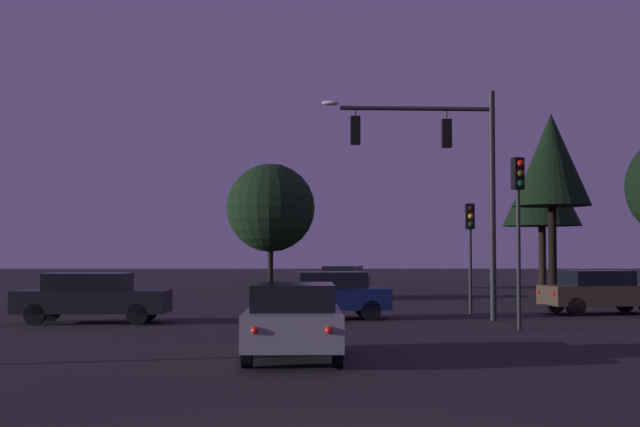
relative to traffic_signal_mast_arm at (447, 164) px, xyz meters
name	(u,v)px	position (x,y,z in m)	size (l,w,h in m)	color
ground_plane	(318,309)	(-3.98, 5.71, -4.95)	(168.00, 168.00, 0.00)	black
traffic_signal_mast_arm	(447,164)	(0.00, 0.00, 0.00)	(5.52, 0.51, 7.28)	#232326
traffic_light_corner_left	(518,208)	(1.49, -3.20, -1.57)	(0.36, 0.38, 4.81)	#232326
traffic_light_corner_right	(470,235)	(1.33, 3.17, -2.19)	(0.30, 0.35, 3.87)	#232326
car_nearside_lane	(293,320)	(-4.71, -9.85, -4.16)	(1.89, 4.24, 1.52)	gray
car_crossing_left	(92,297)	(-10.98, -0.70, -4.16)	(4.68, 1.77, 1.52)	black
car_crossing_right	(328,294)	(-3.73, 0.84, -4.16)	(4.15, 2.04, 1.52)	#0F1947
car_far_lane	(600,291)	(5.80, 2.90, -4.16)	(4.24, 2.37, 1.52)	#473828
car_parked_lot	(343,281)	(-2.70, 13.59, -4.16)	(2.73, 4.64, 1.52)	black
tree_behind_sign	(542,185)	(9.19, 22.80, 1.09)	(4.52, 4.52, 8.45)	black
tree_left_far	(271,208)	(-6.48, 22.88, -0.23)	(5.09, 5.09, 7.27)	black
tree_center_horizon	(551,161)	(6.80, 12.25, 1.41)	(3.54, 3.54, 8.54)	black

